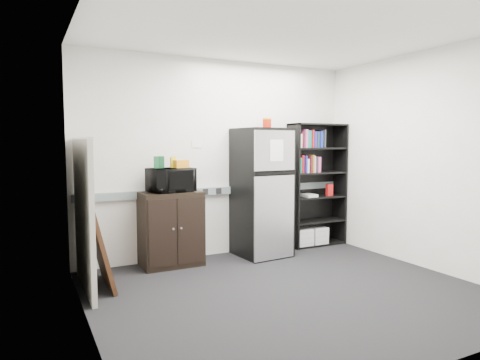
{
  "coord_description": "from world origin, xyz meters",
  "views": [
    {
      "loc": [
        -2.46,
        -3.68,
        1.57
      ],
      "look_at": [
        -0.12,
        0.9,
        1.12
      ],
      "focal_mm": 32.0,
      "sensor_mm": 36.0,
      "label": 1
    }
  ],
  "objects": [
    {
      "name": "bookshelf",
      "position": [
        1.51,
        1.57,
        0.97
      ],
      "size": [
        0.9,
        0.34,
        1.85
      ],
      "color": "black",
      "rests_on": "floor"
    },
    {
      "name": "snack_bag",
      "position": [
        -0.67,
        1.47,
        1.3
      ],
      "size": [
        0.19,
        0.13,
        0.1
      ],
      "primitive_type": "cube",
      "rotation": [
        0.0,
        0.0,
        0.17
      ],
      "color": "orange",
      "rests_on": "microwave"
    },
    {
      "name": "framed_poster",
      "position": [
        -1.77,
        1.06,
        0.5
      ],
      "size": [
        0.27,
        0.77,
        0.98
      ],
      "rotation": [
        0.0,
        -0.23,
        0.0
      ],
      "color": "black",
      "rests_on": "floor"
    },
    {
      "name": "floor",
      "position": [
        0.0,
        0.0,
        0.0
      ],
      "size": [
        4.0,
        4.0,
        0.0
      ],
      "primitive_type": "plane",
      "color": "black",
      "rests_on": "ground"
    },
    {
      "name": "snack_box_b",
      "position": [
        -0.92,
        1.52,
        1.32
      ],
      "size": [
        0.08,
        0.06,
        0.15
      ],
      "primitive_type": "cube",
      "rotation": [
        0.0,
        0.0,
        0.18
      ],
      "color": "#0C381C",
      "rests_on": "microwave"
    },
    {
      "name": "cabinet",
      "position": [
        -0.8,
        1.5,
        0.47
      ],
      "size": [
        0.76,
        0.5,
        0.95
      ],
      "color": "black",
      "rests_on": "floor"
    },
    {
      "name": "snack_box_c",
      "position": [
        -0.76,
        1.52,
        1.32
      ],
      "size": [
        0.07,
        0.05,
        0.14
      ],
      "primitive_type": "cube",
      "rotation": [
        0.0,
        0.0,
        0.04
      ],
      "color": "gold",
      "rests_on": "microwave"
    },
    {
      "name": "electrical_raceway",
      "position": [
        0.0,
        1.72,
        0.9
      ],
      "size": [
        3.92,
        0.05,
        0.1
      ],
      "primitive_type": "cube",
      "color": "gray",
      "rests_on": "wall_back"
    },
    {
      "name": "wall_right",
      "position": [
        2.0,
        0.0,
        1.35
      ],
      "size": [
        0.02,
        3.5,
        2.7
      ],
      "primitive_type": "cube",
      "color": "white",
      "rests_on": "floor"
    },
    {
      "name": "microwave",
      "position": [
        -0.8,
        1.48,
        1.1
      ],
      "size": [
        0.59,
        0.45,
        0.3
      ],
      "primitive_type": "imported",
      "rotation": [
        0.0,
        0.0,
        0.16
      ],
      "color": "black",
      "rests_on": "cabinet"
    },
    {
      "name": "cubicle_partition",
      "position": [
        -1.9,
        1.08,
        0.81
      ],
      "size": [
        0.06,
        1.3,
        1.62
      ],
      "color": "#9C998B",
      "rests_on": "floor"
    },
    {
      "name": "refrigerator",
      "position": [
        0.48,
        1.42,
        0.88
      ],
      "size": [
        0.71,
        0.74,
        1.76
      ],
      "rotation": [
        0.0,
        0.0,
        0.07
      ],
      "color": "black",
      "rests_on": "floor"
    },
    {
      "name": "coffee_can",
      "position": [
        0.63,
        1.55,
        1.85
      ],
      "size": [
        0.12,
        0.12,
        0.17
      ],
      "color": "#A71A07",
      "rests_on": "refrigerator"
    },
    {
      "name": "wall_left",
      "position": [
        -2.0,
        0.0,
        1.35
      ],
      "size": [
        0.02,
        3.5,
        2.7
      ],
      "primitive_type": "cube",
      "color": "white",
      "rests_on": "floor"
    },
    {
      "name": "ceiling",
      "position": [
        0.0,
        0.0,
        2.7
      ],
      "size": [
        4.0,
        3.5,
        0.02
      ],
      "primitive_type": "cube",
      "color": "white",
      "rests_on": "wall_back"
    },
    {
      "name": "snack_box_a",
      "position": [
        -0.97,
        1.52,
        1.32
      ],
      "size": [
        0.08,
        0.06,
        0.15
      ],
      "primitive_type": "cube",
      "rotation": [
        0.0,
        0.0,
        -0.13
      ],
      "color": "#19572E",
      "rests_on": "microwave"
    },
    {
      "name": "wall_note",
      "position": [
        -0.35,
        1.74,
        1.55
      ],
      "size": [
        0.14,
        0.0,
        0.1
      ],
      "primitive_type": "cube",
      "color": "white",
      "rests_on": "wall_back"
    },
    {
      "name": "wall_back",
      "position": [
        0.0,
        1.75,
        1.35
      ],
      "size": [
        4.0,
        0.02,
        2.7
      ],
      "primitive_type": "cube",
      "color": "white",
      "rests_on": "floor"
    }
  ]
}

